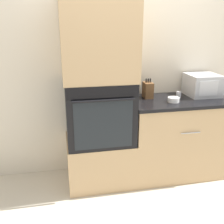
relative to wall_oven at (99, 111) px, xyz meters
name	(u,v)px	position (x,y,z in m)	size (l,w,h in m)	color
ground_plane	(137,190)	(0.37, -0.30, -0.86)	(12.00, 12.00, 0.00)	beige
wall_back	(125,68)	(0.37, 0.33, 0.39)	(8.00, 0.05, 2.50)	beige
oven_cabinet_base	(100,160)	(0.00, 0.00, -0.60)	(0.73, 0.60, 0.52)	tan
wall_oven	(99,111)	(0.00, 0.00, 0.00)	(0.71, 0.64, 0.68)	black
oven_cabinet_upper	(98,38)	(0.00, 0.00, 0.76)	(0.73, 0.60, 0.84)	tan
counter_unit	(177,136)	(0.94, 0.00, -0.39)	(1.16, 0.63, 0.94)	tan
microwave	(202,85)	(1.25, 0.11, 0.21)	(0.36, 0.36, 0.25)	#B2B5BA
knife_block	(148,90)	(0.58, 0.12, 0.17)	(0.10, 0.14, 0.22)	brown
bowl	(174,100)	(0.81, -0.09, 0.11)	(0.13, 0.13, 0.05)	white
condiment_jar_near	(148,92)	(0.62, 0.23, 0.12)	(0.04, 0.04, 0.09)	#427047
condiment_jar_mid	(179,95)	(0.93, 0.06, 0.12)	(0.06, 0.06, 0.07)	silver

